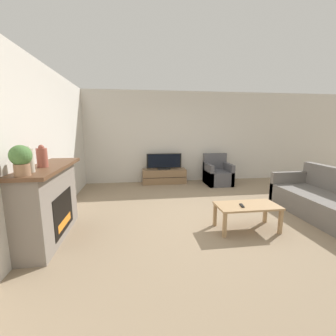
% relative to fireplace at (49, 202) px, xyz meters
% --- Properties ---
extents(ground_plane, '(24.00, 24.00, 0.00)m').
position_rel_fireplace_xyz_m(ground_plane, '(2.66, 0.55, -0.56)').
color(ground_plane, '#89755B').
extents(wall_back, '(12.00, 0.06, 2.70)m').
position_rel_fireplace_xyz_m(wall_back, '(2.66, 3.39, 0.79)').
color(wall_back, beige).
rests_on(wall_back, ground).
extents(wall_left, '(0.06, 12.00, 2.70)m').
position_rel_fireplace_xyz_m(wall_left, '(-0.23, 0.55, 0.79)').
color(wall_left, beige).
rests_on(wall_left, ground).
extents(fireplace, '(0.51, 1.62, 1.11)m').
position_rel_fireplace_xyz_m(fireplace, '(0.00, 0.00, 0.00)').
color(fireplace, slate).
rests_on(fireplace, ground).
extents(mantel_vase_left, '(0.09, 0.09, 0.32)m').
position_rel_fireplace_xyz_m(mantel_vase_left, '(0.02, -0.49, 0.70)').
color(mantel_vase_left, beige).
rests_on(mantel_vase_left, fireplace).
extents(mantel_vase_centre_left, '(0.14, 0.14, 0.31)m').
position_rel_fireplace_xyz_m(mantel_vase_centre_left, '(0.02, -0.12, 0.69)').
color(mantel_vase_centre_left, '#994C3D').
rests_on(mantel_vase_centre_left, fireplace).
extents(potted_plant, '(0.23, 0.23, 0.35)m').
position_rel_fireplace_xyz_m(potted_plant, '(0.02, -0.69, 0.74)').
color(potted_plant, '#936B4C').
rests_on(potted_plant, fireplace).
extents(tv_stand, '(1.28, 0.43, 0.42)m').
position_rel_fireplace_xyz_m(tv_stand, '(2.10, 3.11, -0.35)').
color(tv_stand, brown).
rests_on(tv_stand, ground).
extents(tv, '(1.03, 0.18, 0.47)m').
position_rel_fireplace_xyz_m(tv, '(2.10, 3.11, 0.07)').
color(tv, black).
rests_on(tv, tv_stand).
extents(armchair, '(0.70, 0.76, 0.88)m').
position_rel_fireplace_xyz_m(armchair, '(3.64, 2.79, -0.28)').
color(armchair, '#4C4C51').
rests_on(armchair, ground).
extents(coffee_table, '(1.00, 0.50, 0.42)m').
position_rel_fireplace_xyz_m(coffee_table, '(3.05, -0.14, -0.20)').
color(coffee_table, '#A37F56').
rests_on(coffee_table, ground).
extents(remote, '(0.06, 0.15, 0.02)m').
position_rel_fireplace_xyz_m(remote, '(2.93, -0.18, -0.13)').
color(remote, black).
rests_on(remote, coffee_table).
extents(couch, '(0.94, 2.11, 0.89)m').
position_rel_fireplace_xyz_m(couch, '(4.77, 0.08, -0.28)').
color(couch, '#66605B').
rests_on(couch, ground).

